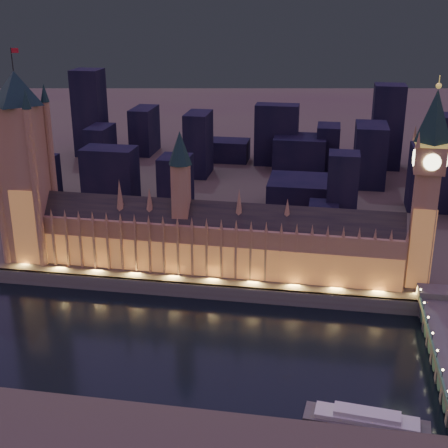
% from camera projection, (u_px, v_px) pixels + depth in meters
% --- Properties ---
extents(ground_plane, '(2000.00, 2000.00, 0.00)m').
position_uv_depth(ground_plane, '(194.00, 338.00, 297.03)').
color(ground_plane, black).
rests_on(ground_plane, ground).
extents(north_bank, '(2000.00, 960.00, 8.00)m').
position_uv_depth(north_bank, '(283.00, 120.00, 775.41)').
color(north_bank, '#463636').
rests_on(north_bank, ground).
extents(embankment_wall, '(2000.00, 2.50, 8.00)m').
position_uv_depth(embankment_wall, '(210.00, 292.00, 333.45)').
color(embankment_wall, '#4F4C47').
rests_on(embankment_wall, ground).
extents(palace_of_westminster, '(202.00, 23.94, 78.00)m').
position_uv_depth(palace_of_westminster, '(216.00, 239.00, 344.87)').
color(palace_of_westminster, '#9E6B46').
rests_on(palace_of_westminster, north_bank).
extents(victoria_tower, '(31.68, 31.68, 119.21)m').
position_uv_depth(victoria_tower, '(23.00, 159.00, 348.03)').
color(victoria_tower, '#9E6B46').
rests_on(victoria_tower, north_bank).
extents(elizabeth_tower, '(18.00, 18.00, 109.54)m').
position_uv_depth(elizabeth_tower, '(428.00, 174.00, 312.75)').
color(elizabeth_tower, '#9E6B46').
rests_on(elizabeth_tower, north_bank).
extents(river_boat, '(48.56, 15.90, 4.50)m').
position_uv_depth(river_boat, '(367.00, 418.00, 239.15)').
color(river_boat, '#4F4C47').
rests_on(river_boat, ground).
extents(city_backdrop, '(446.69, 215.63, 79.72)m').
position_uv_depth(city_backdrop, '(302.00, 153.00, 508.91)').
color(city_backdrop, black).
rests_on(city_backdrop, north_bank).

